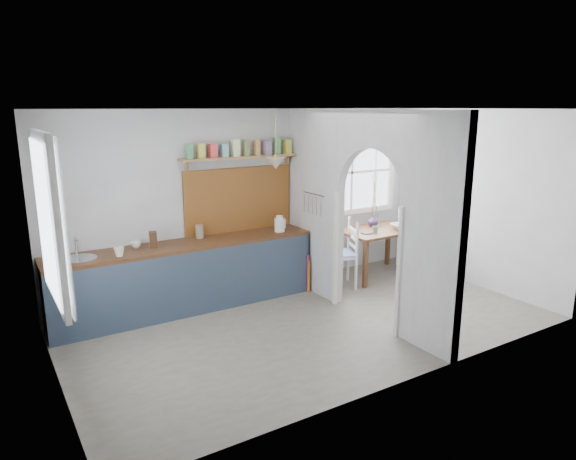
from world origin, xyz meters
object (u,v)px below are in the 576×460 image
dining_table (377,252)px  chair_right (416,238)px  kettle (279,224)px  chair_left (339,253)px  vase (373,221)px

dining_table → chair_right: size_ratio=1.21×
chair_right → kettle: bearing=86.2°
kettle → chair_left: bearing=-33.9°
chair_left → vase: bearing=130.0°
dining_table → chair_right: bearing=1.1°
chair_right → vase: chair_right is taller
chair_right → vase: bearing=76.3°
chair_right → kettle: kettle is taller
dining_table → chair_right: (0.87, 0.03, 0.12)m
chair_left → kettle: bearing=-83.4°
vase → chair_left: bearing=-162.6°
dining_table → chair_left: bearing=-176.2°
kettle → chair_right: bearing=-21.6°
chair_left → kettle: size_ratio=4.41×
dining_table → kettle: 1.82m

